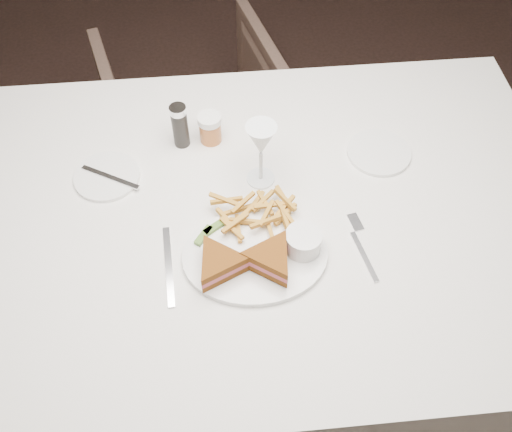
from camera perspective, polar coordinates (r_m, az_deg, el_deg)
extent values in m
plane|color=black|center=(2.09, -2.23, -6.64)|extent=(5.00, 5.00, 0.00)
cube|color=silver|center=(1.64, -0.29, -7.54)|extent=(1.59, 1.12, 0.75)
imported|color=#47342B|center=(2.21, -6.02, 10.30)|extent=(0.71, 0.68, 0.64)
ellipsoid|color=white|center=(1.25, -0.08, -3.96)|extent=(0.34, 0.27, 0.01)
cube|color=silver|center=(1.26, -8.72, -4.95)|extent=(0.02, 0.21, 0.00)
cylinder|color=white|center=(1.44, -14.68, 3.86)|extent=(0.16, 0.16, 0.01)
cylinder|color=white|center=(1.48, 12.19, 6.22)|extent=(0.16, 0.16, 0.01)
cylinder|color=black|center=(1.44, -7.61, 8.92)|extent=(0.04, 0.04, 0.12)
cylinder|color=#A85B28|center=(1.46, -4.61, 8.73)|extent=(0.06, 0.06, 0.08)
cube|color=#486E26|center=(1.28, -4.18, -1.14)|extent=(0.06, 0.04, 0.01)
cube|color=#486E26|center=(1.27, -5.26, -1.95)|extent=(0.05, 0.05, 0.01)
cylinder|color=white|center=(1.24, 4.75, -2.55)|extent=(0.08, 0.08, 0.05)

